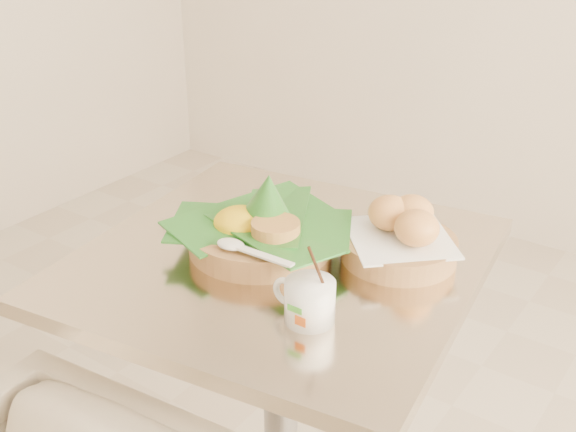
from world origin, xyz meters
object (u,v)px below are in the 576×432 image
Objects in this scene: cafe_table at (280,353)px; coffee_mug at (309,300)px; rice_basket at (260,227)px; bread_basket at (402,236)px.

coffee_mug reaches higher than cafe_table.
rice_basket is 2.40× the size of coffee_mug.
bread_basket is at bearing 27.66° from rice_basket.
coffee_mug is (0.16, -0.14, 0.26)m from cafe_table.
rice_basket reaches higher than cafe_table.
coffee_mug is at bearing -42.11° from cafe_table.
rice_basket is at bearing -152.34° from bread_basket.
coffee_mug is (-0.03, -0.27, -0.01)m from bread_basket.
bread_basket is 0.27m from coffee_mug.
bread_basket is at bearing 33.64° from cafe_table.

